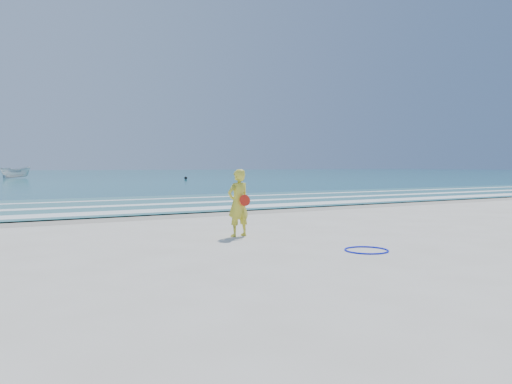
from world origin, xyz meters
TOP-DOWN VIEW (x-y plane):
  - ground at (0.00, 0.00)m, footprint 400.00×400.00m
  - wet_sand at (0.00, 9.00)m, footprint 400.00×2.40m
  - ocean at (0.00, 105.00)m, footprint 400.00×190.00m
  - shallow at (0.00, 14.00)m, footprint 400.00×10.00m
  - foam_near at (0.00, 10.30)m, footprint 400.00×1.40m
  - foam_mid at (0.00, 13.20)m, footprint 400.00×0.90m
  - foam_far at (0.00, 16.50)m, footprint 400.00×0.60m
  - hoop at (0.71, 0.23)m, footprint 1.04×1.04m
  - boat at (-0.94, 65.45)m, footprint 4.28×3.06m
  - buoy at (16.31, 48.96)m, footprint 0.37×0.37m
  - woman at (-0.54, 3.29)m, footprint 0.64×0.47m

SIDE VIEW (x-z plane):
  - ground at x=0.00m, z-range 0.00..0.00m
  - wet_sand at x=0.00m, z-range 0.00..0.00m
  - hoop at x=0.71m, z-range 0.00..0.03m
  - ocean at x=0.00m, z-range 0.00..0.04m
  - shallow at x=0.00m, z-range 0.04..0.05m
  - foam_near at x=0.00m, z-range 0.05..0.06m
  - foam_mid at x=0.00m, z-range 0.05..0.06m
  - foam_far at x=0.00m, z-range 0.05..0.06m
  - buoy at x=16.31m, z-range 0.04..0.41m
  - woman at x=-0.54m, z-range 0.00..1.60m
  - boat at x=-0.94m, z-range 0.04..1.59m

